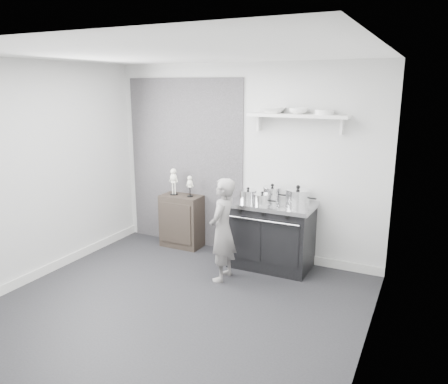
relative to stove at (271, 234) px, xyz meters
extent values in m
plane|color=black|center=(-0.56, -1.48, -0.45)|extent=(4.00, 4.00, 0.00)
cube|color=beige|center=(-0.56, 0.32, 0.90)|extent=(4.00, 0.02, 2.70)
cube|color=beige|center=(-0.56, -3.28, 0.90)|extent=(4.00, 0.02, 2.70)
cube|color=beige|center=(-2.56, -1.48, 0.90)|extent=(0.02, 3.60, 2.70)
cube|color=beige|center=(1.44, -1.48, 0.90)|extent=(0.02, 3.60, 2.70)
cube|color=silver|center=(-0.56, -1.48, 2.25)|extent=(4.00, 3.60, 0.02)
cube|color=black|center=(-1.51, 0.31, 0.80)|extent=(1.90, 0.02, 2.50)
cube|color=silver|center=(0.44, 0.30, -0.39)|extent=(2.00, 0.03, 0.12)
cube|color=silver|center=(-2.54, -1.48, -0.39)|extent=(0.03, 3.60, 0.12)
cube|color=silver|center=(0.24, 0.19, 1.57)|extent=(1.30, 0.26, 0.04)
cube|color=silver|center=(-0.31, 0.26, 1.45)|extent=(0.03, 0.12, 0.20)
cube|color=silver|center=(0.79, 0.26, 1.45)|extent=(0.03, 0.12, 0.20)
cube|color=black|center=(0.00, 0.00, -0.03)|extent=(1.05, 0.63, 0.84)
cube|color=silver|center=(0.00, 0.00, 0.42)|extent=(1.12, 0.67, 0.05)
cube|color=black|center=(-0.25, -0.31, -0.01)|extent=(0.44, 0.02, 0.55)
cube|color=black|center=(0.25, -0.31, -0.01)|extent=(0.44, 0.02, 0.55)
cylinder|color=silver|center=(0.00, -0.34, 0.29)|extent=(0.95, 0.02, 0.02)
cylinder|color=black|center=(-0.32, -0.33, 0.37)|extent=(0.04, 0.03, 0.04)
cylinder|color=black|center=(0.00, -0.33, 0.37)|extent=(0.04, 0.03, 0.04)
cylinder|color=black|center=(0.32, -0.33, 0.37)|extent=(0.04, 0.03, 0.04)
cube|color=black|center=(-1.48, 0.13, -0.05)|extent=(0.61, 0.36, 0.80)
imported|color=slate|center=(-0.41, -0.66, 0.20)|extent=(0.33, 0.49, 1.31)
cylinder|color=silver|center=(-0.32, -0.07, 0.51)|extent=(0.23, 0.23, 0.13)
cylinder|color=silver|center=(-0.32, -0.07, 0.58)|extent=(0.23, 0.23, 0.02)
sphere|color=black|center=(-0.32, -0.07, 0.61)|extent=(0.04, 0.04, 0.04)
cylinder|color=black|center=(-0.17, -0.07, 0.51)|extent=(0.10, 0.02, 0.02)
cylinder|color=silver|center=(-0.05, 0.13, 0.53)|extent=(0.24, 0.24, 0.16)
cylinder|color=silver|center=(-0.05, 0.13, 0.62)|extent=(0.25, 0.25, 0.02)
sphere|color=black|center=(-0.05, 0.13, 0.64)|extent=(0.04, 0.04, 0.04)
cylinder|color=black|center=(0.11, 0.13, 0.53)|extent=(0.10, 0.02, 0.02)
cylinder|color=silver|center=(0.31, 0.11, 0.53)|extent=(0.31, 0.31, 0.17)
cylinder|color=silver|center=(0.31, 0.11, 0.62)|extent=(0.32, 0.32, 0.02)
sphere|color=black|center=(0.31, 0.11, 0.66)|extent=(0.06, 0.06, 0.06)
cylinder|color=black|center=(0.51, 0.11, 0.53)|extent=(0.10, 0.02, 0.02)
cylinder|color=silver|center=(-0.09, -0.15, 0.51)|extent=(0.19, 0.19, 0.12)
cylinder|color=silver|center=(-0.09, -0.15, 0.57)|extent=(0.20, 0.20, 0.02)
sphere|color=black|center=(-0.09, -0.15, 0.60)|extent=(0.03, 0.03, 0.03)
cylinder|color=black|center=(0.05, -0.15, 0.51)|extent=(0.10, 0.02, 0.02)
imported|color=white|center=(-0.09, 0.19, 1.63)|extent=(0.32, 0.32, 0.08)
imported|color=white|center=(0.25, 0.19, 1.63)|extent=(0.24, 0.24, 0.08)
cylinder|color=white|center=(0.58, 0.19, 1.62)|extent=(0.24, 0.24, 0.06)
camera|label=1|loc=(1.86, -5.26, 1.94)|focal=35.00mm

